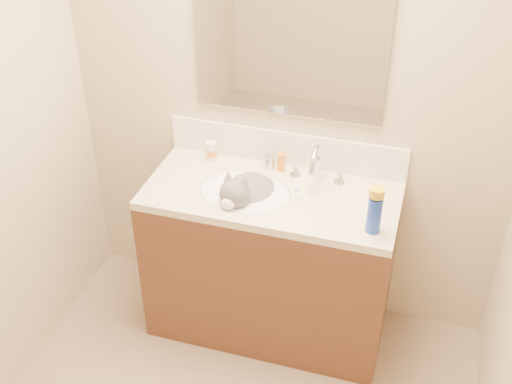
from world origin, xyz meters
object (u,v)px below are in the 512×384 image
Objects in this scene: cat at (247,197)px; pill_bottle at (212,151)px; faucet at (316,167)px; spray_can at (374,215)px; amber_bottle at (281,162)px; silver_jar at (269,162)px; basin at (245,203)px; vanity_cabinet at (270,265)px.

pill_bottle is at bearing 151.70° from cat.
spray_can is (0.32, -0.30, -0.00)m from faucet.
cat is 0.26m from amber_bottle.
pill_bottle is at bearing -178.83° from silver_jar.
pill_bottle is (-0.55, 0.06, -0.04)m from faucet.
silver_jar is at bearing 176.92° from amber_bottle.
basin is at bearing -42.24° from pill_bottle.
cat is at bearing -167.92° from vanity_cabinet.
amber_bottle is at bearing 63.20° from basin.
faucet reaches higher than pill_bottle.
pill_bottle is (-0.25, 0.22, 0.12)m from basin.
silver_jar is at bearing 108.63° from vanity_cabinet.
basin is at bearing -116.80° from amber_bottle.
silver_jar is 0.67m from spray_can.
basin is 4.78× the size of amber_bottle.
amber_bottle is (0.36, 0.00, -0.00)m from pill_bottle.
faucet is 2.85× the size of pill_bottle.
pill_bottle is at bearing 157.64° from spray_can.
silver_jar is (0.04, 0.22, 0.07)m from cat.
vanity_cabinet is 12.20× the size of pill_bottle.
amber_bottle is (-0.19, 0.06, -0.04)m from faucet.
basin is at bearing 168.01° from spray_can.
vanity_cabinet is 2.95× the size of cat.
amber_bottle is at bearing 0.44° from pill_bottle.
vanity_cabinet is 0.58m from faucet.
basin is 0.36m from pill_bottle.
faucet reaches higher than amber_bottle.
cat is 4.31× the size of amber_bottle.
basin is 4.57× the size of pill_bottle.
pill_bottle is 0.36m from amber_bottle.
pill_bottle is 0.30m from silver_jar.
pill_bottle is 1.04× the size of amber_bottle.
silver_jar is at bearing 147.37° from spray_can.
cat is 0.24m from silver_jar.
cat is (-0.11, -0.02, 0.42)m from vanity_cabinet.
cat is at bearing 34.32° from basin.
faucet reaches higher than cat.
cat is at bearing 167.27° from spray_can.
spray_can is at bearing -11.99° from basin.
amber_bottle is (0.11, 0.23, 0.12)m from basin.
basin is at bearing -102.75° from silver_jar.
cat reaches higher than silver_jar.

